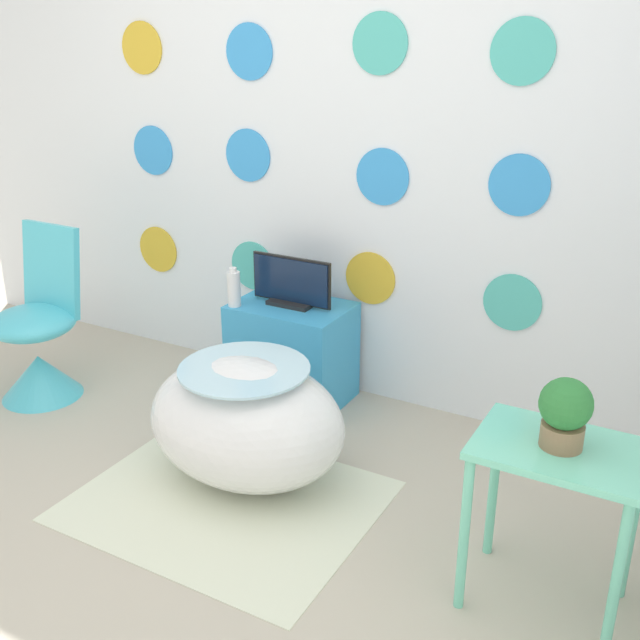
% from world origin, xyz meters
% --- Properties ---
extents(ground_plane, '(12.00, 12.00, 0.00)m').
position_xyz_m(ground_plane, '(0.00, 0.00, 0.00)').
color(ground_plane, '#BCB29E').
extents(wall_back_dotted, '(4.73, 0.05, 2.60)m').
position_xyz_m(wall_back_dotted, '(-0.00, 1.81, 1.30)').
color(wall_back_dotted, white).
rests_on(wall_back_dotted, ground_plane).
extents(rug, '(1.13, 0.92, 0.01)m').
position_xyz_m(rug, '(0.24, 0.67, 0.00)').
color(rug, silver).
rests_on(rug, ground_plane).
extents(bathtub, '(0.83, 0.63, 0.51)m').
position_xyz_m(bathtub, '(0.22, 0.86, 0.26)').
color(bathtub, white).
rests_on(bathtub, ground_plane).
extents(chair, '(0.41, 0.41, 0.85)m').
position_xyz_m(chair, '(-1.10, 0.97, 0.26)').
color(chair, '#4CC6DB').
rests_on(chair, ground_plane).
extents(tv_cabinet, '(0.55, 0.39, 0.49)m').
position_xyz_m(tv_cabinet, '(0.01, 1.56, 0.25)').
color(tv_cabinet, '#389ED6').
rests_on(tv_cabinet, ground_plane).
extents(tv, '(0.42, 0.12, 0.24)m').
position_xyz_m(tv, '(0.01, 1.56, 0.59)').
color(tv, black).
rests_on(tv, tv_cabinet).
extents(vase, '(0.06, 0.06, 0.19)m').
position_xyz_m(vase, '(-0.22, 1.42, 0.58)').
color(vase, white).
rests_on(vase, tv_cabinet).
extents(side_table, '(0.50, 0.36, 0.57)m').
position_xyz_m(side_table, '(1.45, 0.73, 0.46)').
color(side_table, '#72D8B7').
rests_on(side_table, ground_plane).
extents(potted_plant_left, '(0.16, 0.16, 0.22)m').
position_xyz_m(potted_plant_left, '(1.45, 0.73, 0.69)').
color(potted_plant_left, '#8C6B4C').
rests_on(potted_plant_left, side_table).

